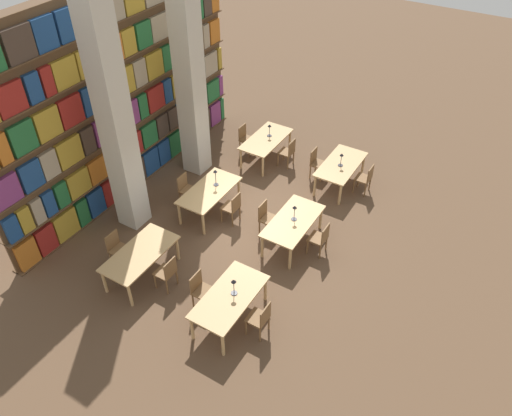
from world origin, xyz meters
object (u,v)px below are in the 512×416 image
Objects in this scene: reading_table_3 at (140,255)px; desk_lamp_0 at (234,284)px; desk_lamp_2 at (341,158)px; chair_9 at (186,189)px; chair_2 at (320,238)px; desk_lamp_1 at (295,210)px; chair_3 at (267,217)px; chair_1 at (201,289)px; chair_4 at (365,178)px; pillar_left at (115,121)px; chair_6 at (167,272)px; desk_lamp_4 at (270,128)px; reading_table_0 at (230,298)px; reading_table_1 at (293,223)px; reading_table_2 at (341,166)px; pillar_center at (189,75)px; chair_7 at (117,248)px; reading_table_5 at (266,141)px; reading_table_4 at (209,192)px; chair_10 at (288,152)px; chair_11 at (246,138)px; desk_lamp_3 at (215,175)px; chair_0 at (260,318)px; chair_5 at (317,162)px; chair_8 at (232,207)px.

desk_lamp_0 is at bearing -87.60° from reading_table_3.
chair_9 is (-2.83, 3.25, -0.51)m from desk_lamp_2.
chair_2 is 2.08× the size of desk_lamp_1.
chair_3 is at bearing 90.00° from chair_2.
chair_1 and chair_4 have the same top height.
pillar_left is 6.69× the size of chair_6.
chair_1 is at bearing 164.76° from desk_lamp_1.
pillar_left is 4.29m from chair_1.
desk_lamp_4 is at bearing 166.26° from chair_9.
reading_table_3 is at bearing 89.89° from reading_table_0.
reading_table_1 is 2.96m from chair_4.
desk_lamp_4 is at bearing 84.56° from reading_table_2.
desk_lamp_1 reaches higher than chair_9.
pillar_center is 6.69× the size of chair_4.
reading_table_3 is at bearing -90.23° from chair_1.
reading_table_5 is at bearing 172.23° from chair_7.
pillar_left is 6.69× the size of chair_4.
desk_lamp_0 is 0.47× the size of chair_7.
chair_4 is at bearing 126.64° from chair_9.
reading_table_2 is 1.00× the size of reading_table_4.
desk_lamp_2 is (4.13, -4.01, -2.00)m from pillar_left.
chair_10 is 1.00× the size of chair_11.
chair_2 is 1.00× the size of chair_11.
chair_3 is at bearing -96.71° from desk_lamp_3.
chair_0 is 1.00× the size of chair_3.
desk_lamp_1 reaches higher than chair_3.
chair_6 is (0.02, 1.69, -0.16)m from reading_table_0.
chair_2 reaches higher than reading_table_5.
desk_lamp_0 is (-4.09, -3.98, -1.99)m from pillar_center.
chair_9 reaches higher than reading_table_5.
reading_table_3 is (-5.61, 2.50, 0.00)m from reading_table_2.
reading_table_0 is 2.04× the size of chair_5.
desk_lamp_2 is at bearing -95.88° from chair_10.
desk_lamp_0 is 2.72m from desk_lamp_1.
chair_3 is 0.49× the size of reading_table_3.
reading_table_3 is at bearing 138.48° from reading_table_1.
chair_7 is 1.00× the size of chair_8.
chair_2 and chair_4 have the same top height.
chair_2 is 2.46m from chair_8.
chair_4 and chair_6 have the same top height.
chair_3 is 2.88m from desk_lamp_2.
pillar_left is at bearing 131.47° from reading_table_4.
desk_lamp_3 is (1.60, -1.54, -1.94)m from pillar_left.
desk_lamp_0 is at bearing -156.90° from desk_lamp_4.
chair_2 is at bearing -15.35° from reading_table_0.
chair_2 is at bearing -165.84° from reading_table_2.
reading_table_1 is at bearing 90.67° from chair_2.
pillar_center is 2.76m from desk_lamp_3.
chair_9 is at bearing -137.87° from chair_1.
reading_table_5 is (0.03, 3.21, 0.16)m from chair_4.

